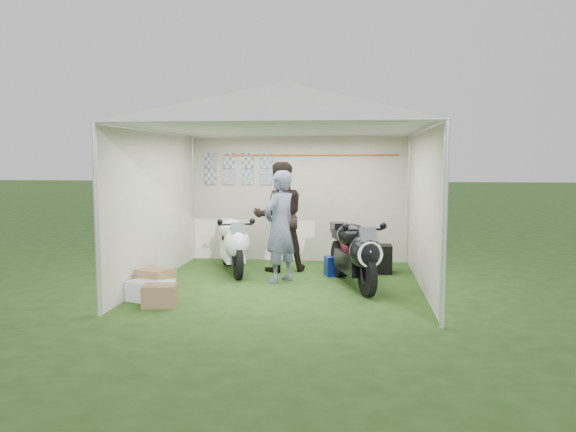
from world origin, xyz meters
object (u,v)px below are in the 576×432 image
object	(u,v)px
motorcycle_black	(355,251)
crate_0	(144,291)
crate_3	(160,296)
crate_1	(156,282)
canopy_tent	(286,111)
paddock_stand	(338,266)
equipment_box	(377,259)
person_blue_jacket	(280,227)
crate_2	(163,290)
person_dark_jacket	(280,217)
motorcycle_white	(233,243)

from	to	relation	value
motorcycle_black	crate_0	size ratio (longest dim) A/B	4.75
crate_0	crate_3	xyz separation A→B (m)	(0.31, -0.27, 0.01)
crate_0	crate_1	distance (m)	0.34
canopy_tent	paddock_stand	distance (m)	2.63
canopy_tent	equipment_box	world-z (taller)	canopy_tent
person_blue_jacket	crate_2	size ratio (longest dim) A/B	5.17
canopy_tent	paddock_stand	xyz separation A→B (m)	(0.77, 0.70, -2.42)
person_dark_jacket	person_blue_jacket	bearing A→B (deg)	80.46
motorcycle_black	person_blue_jacket	world-z (taller)	person_blue_jacket
paddock_stand	person_dark_jacket	size ratio (longest dim) A/B	0.23
motorcycle_black	equipment_box	bearing A→B (deg)	54.22
crate_1	crate_2	size ratio (longest dim) A/B	1.24
motorcycle_black	crate_1	bearing A→B (deg)	178.17
canopy_tent	motorcycle_white	size ratio (longest dim) A/B	3.21
paddock_stand	crate_0	size ratio (longest dim) A/B	1.04
crate_1	motorcycle_black	bearing A→B (deg)	15.51
motorcycle_black	crate_0	world-z (taller)	motorcycle_black
paddock_stand	crate_3	distance (m)	3.12
paddock_stand	motorcycle_black	bearing A→B (deg)	-72.67
canopy_tent	crate_0	xyz separation A→B (m)	(-1.75, -1.25, -2.44)
motorcycle_black	crate_2	size ratio (longest dim) A/B	5.73
crate_1	paddock_stand	bearing A→B (deg)	32.96
equipment_box	crate_2	size ratio (longest dim) A/B	1.41
paddock_stand	crate_2	world-z (taller)	paddock_stand
canopy_tent	motorcycle_black	bearing A→B (deg)	-8.17
person_blue_jacket	crate_3	size ratio (longest dim) A/B	4.08
crate_0	crate_2	xyz separation A→B (m)	(0.22, 0.11, -0.01)
crate_0	crate_3	world-z (taller)	crate_3
paddock_stand	person_blue_jacket	size ratio (longest dim) A/B	0.24
motorcycle_black	person_blue_jacket	bearing A→B (deg)	150.50
motorcycle_white	paddock_stand	xyz separation A→B (m)	(1.73, -0.00, -0.35)
equipment_box	crate_2	distance (m)	3.63
equipment_box	crate_3	xyz separation A→B (m)	(-2.85, -2.50, -0.09)
equipment_box	motorcycle_black	bearing A→B (deg)	-108.44
crate_2	paddock_stand	bearing A→B (deg)	38.68
crate_0	crate_1	bearing A→B (deg)	82.88
person_dark_jacket	crate_3	xyz separation A→B (m)	(-1.22, -2.47, -0.78)
motorcycle_white	motorcycle_black	xyz separation A→B (m)	(2.00, -0.85, 0.03)
motorcycle_white	crate_3	bearing A→B (deg)	-122.35
motorcycle_white	paddock_stand	world-z (taller)	motorcycle_white
canopy_tent	motorcycle_white	distance (m)	2.39
motorcycle_black	equipment_box	xyz separation A→B (m)	(0.38, 1.14, -0.30)
canopy_tent	motorcycle_black	world-z (taller)	canopy_tent
motorcycle_white	motorcycle_black	world-z (taller)	motorcycle_black
canopy_tent	crate_1	size ratio (longest dim) A/B	13.80
crate_2	crate_3	distance (m)	0.38
person_dark_jacket	crate_0	distance (m)	2.80
canopy_tent	crate_3	size ratio (longest dim) A/B	13.51
equipment_box	canopy_tent	bearing A→B (deg)	-144.99
motorcycle_white	paddock_stand	size ratio (longest dim) A/B	4.24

